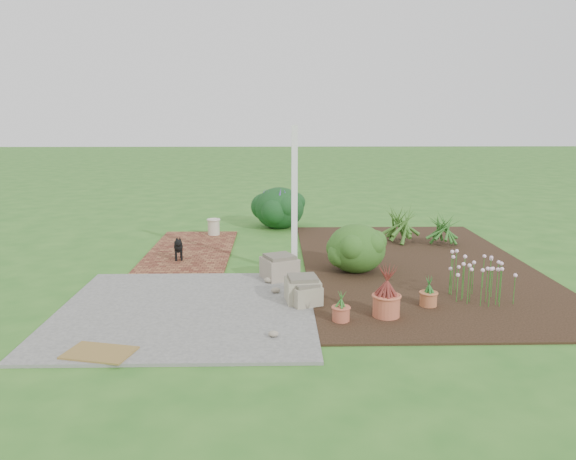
{
  "coord_description": "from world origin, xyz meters",
  "views": [
    {
      "loc": [
        -0.01,
        -9.13,
        2.65
      ],
      "look_at": [
        0.2,
        0.4,
        0.7
      ],
      "focal_mm": 35.0,
      "sensor_mm": 36.0,
      "label": 1
    }
  ],
  "objects_px": {
    "cream_ceramic_urn": "(214,227)",
    "black_dog": "(178,247)",
    "stone_trough_near": "(305,295)",
    "evergreen_shrub": "(356,247)"
  },
  "relations": [
    {
      "from": "stone_trough_near",
      "to": "evergreen_shrub",
      "type": "xyz_separation_m",
      "value": [
        0.97,
        1.73,
        0.28
      ]
    },
    {
      "from": "stone_trough_near",
      "to": "black_dog",
      "type": "distance_m",
      "value": 3.34
    },
    {
      "from": "cream_ceramic_urn",
      "to": "black_dog",
      "type": "bearing_deg",
      "value": -100.48
    },
    {
      "from": "cream_ceramic_urn",
      "to": "evergreen_shrub",
      "type": "relative_size",
      "value": 0.35
    },
    {
      "from": "black_dog",
      "to": "cream_ceramic_urn",
      "type": "distance_m",
      "value": 2.25
    },
    {
      "from": "stone_trough_near",
      "to": "evergreen_shrub",
      "type": "distance_m",
      "value": 2.0
    },
    {
      "from": "cream_ceramic_urn",
      "to": "stone_trough_near",
      "type": "bearing_deg",
      "value": -69.3
    },
    {
      "from": "stone_trough_near",
      "to": "cream_ceramic_urn",
      "type": "distance_m",
      "value": 5.05
    },
    {
      "from": "stone_trough_near",
      "to": "black_dog",
      "type": "height_order",
      "value": "black_dog"
    },
    {
      "from": "stone_trough_near",
      "to": "cream_ceramic_urn",
      "type": "xyz_separation_m",
      "value": [
        -1.79,
        4.73,
        0.04
      ]
    }
  ]
}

